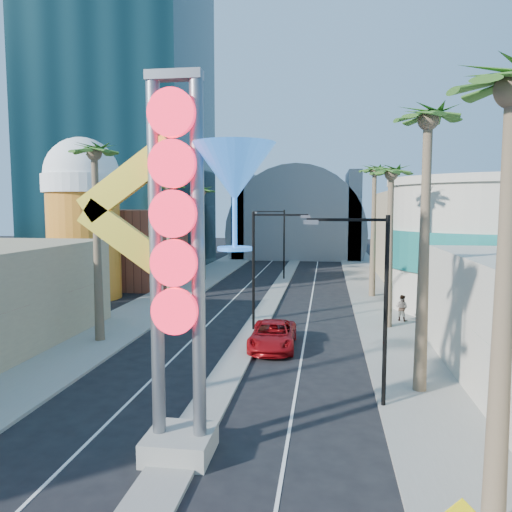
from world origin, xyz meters
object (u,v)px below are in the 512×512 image
Objects in this scene: pedestrian_a at (506,419)px; red_pickup at (273,335)px; neon_sign at (201,239)px; pedestrian_b at (402,308)px.

red_pickup is at bearing -74.21° from pedestrian_a.
pedestrian_a is (9.24, -11.16, 0.30)m from red_pickup.
neon_sign is 12.07m from pedestrian_a.
pedestrian_a is (10.14, 2.01, -6.23)m from neon_sign.
red_pickup is at bearing 75.27° from pedestrian_b.
neon_sign is 14.73m from red_pickup.
pedestrian_a reaches higher than red_pickup.
neon_sign reaches higher than pedestrian_a.
pedestrian_a is 19.01m from pedestrian_b.
neon_sign is at bearing -95.21° from red_pickup.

